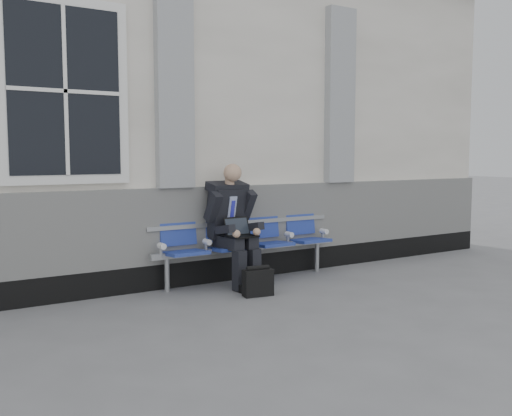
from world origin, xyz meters
TOP-DOWN VIEW (x-y plane):
  - ground at (0.00, 0.00)m, footprint 70.00×70.00m
  - bench at (2.51, 1.32)m, footprint 2.60×0.47m
  - businessman at (2.22, 1.18)m, footprint 0.62×0.84m
  - briefcase at (2.20, 0.57)m, footprint 0.36×0.19m

SIDE VIEW (x-z plane):
  - ground at x=0.00m, z-range 0.00..0.00m
  - briefcase at x=2.20m, z-range -0.01..0.33m
  - bench at x=2.51m, z-range 0.10..1.01m
  - businessman at x=2.22m, z-range 0.05..1.53m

